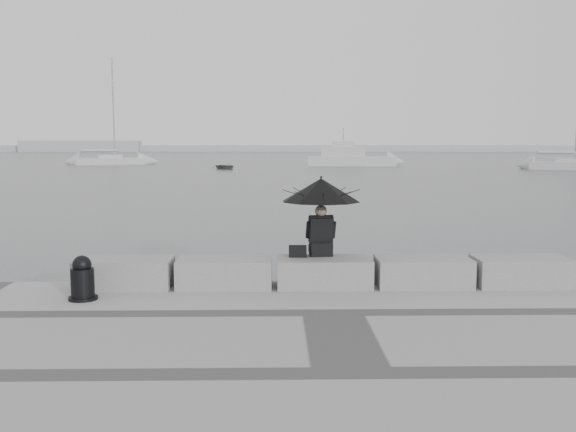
{
  "coord_description": "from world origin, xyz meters",
  "views": [
    {
      "loc": [
        -0.83,
        -11.21,
        3.01
      ],
      "look_at": [
        -0.55,
        3.0,
        1.32
      ],
      "focal_mm": 40.0,
      "sensor_mm": 36.0,
      "label": 1
    }
  ],
  "objects_px": {
    "sailboat_left": "(111,160)",
    "mooring_bollard": "(83,281)",
    "seated_person": "(321,196)",
    "motor_cruiser": "(352,158)",
    "sailboat_right": "(570,165)",
    "dinghy": "(226,166)"
  },
  "relations": [
    {
      "from": "mooring_bollard",
      "to": "sailboat_left",
      "type": "bearing_deg",
      "value": 103.94
    },
    {
      "from": "seated_person",
      "to": "sailboat_right",
      "type": "height_order",
      "value": "sailboat_right"
    },
    {
      "from": "mooring_bollard",
      "to": "motor_cruiser",
      "type": "bearing_deg",
      "value": 79.57
    },
    {
      "from": "mooring_bollard",
      "to": "dinghy",
      "type": "height_order",
      "value": "mooring_bollard"
    },
    {
      "from": "sailboat_right",
      "to": "dinghy",
      "type": "distance_m",
      "value": 35.01
    },
    {
      "from": "dinghy",
      "to": "sailboat_right",
      "type": "bearing_deg",
      "value": -39.27
    },
    {
      "from": "mooring_bollard",
      "to": "dinghy",
      "type": "distance_m",
      "value": 56.78
    },
    {
      "from": "sailboat_left",
      "to": "sailboat_right",
      "type": "relative_size",
      "value": 1.0
    },
    {
      "from": "sailboat_right",
      "to": "motor_cruiser",
      "type": "xyz_separation_m",
      "value": [
        -20.87,
        10.27,
        0.37
      ]
    },
    {
      "from": "seated_person",
      "to": "motor_cruiser",
      "type": "bearing_deg",
      "value": 75.47
    },
    {
      "from": "seated_person",
      "to": "motor_cruiser",
      "type": "relative_size",
      "value": 0.13
    },
    {
      "from": "sailboat_left",
      "to": "mooring_bollard",
      "type": "bearing_deg",
      "value": -87.88
    },
    {
      "from": "sailboat_right",
      "to": "dinghy",
      "type": "bearing_deg",
      "value": -156.41
    },
    {
      "from": "mooring_bollard",
      "to": "sailboat_right",
      "type": "relative_size",
      "value": 0.06
    },
    {
      "from": "sailboat_left",
      "to": "dinghy",
      "type": "relative_size",
      "value": 4.09
    },
    {
      "from": "sailboat_left",
      "to": "dinghy",
      "type": "height_order",
      "value": "sailboat_left"
    },
    {
      "from": "sailboat_right",
      "to": "motor_cruiser",
      "type": "height_order",
      "value": "sailboat_right"
    },
    {
      "from": "sailboat_left",
      "to": "motor_cruiser",
      "type": "distance_m",
      "value": 29.43
    },
    {
      "from": "motor_cruiser",
      "to": "mooring_bollard",
      "type": "bearing_deg",
      "value": -94.4
    },
    {
      "from": "seated_person",
      "to": "sailboat_left",
      "type": "relative_size",
      "value": 0.11
    },
    {
      "from": "mooring_bollard",
      "to": "sailboat_right",
      "type": "distance_m",
      "value": 63.48
    },
    {
      "from": "motor_cruiser",
      "to": "sailboat_left",
      "type": "bearing_deg",
      "value": 177.14
    }
  ]
}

